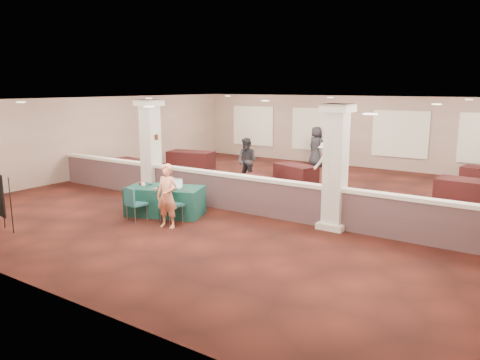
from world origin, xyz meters
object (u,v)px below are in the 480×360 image
Objects in this scene: woman at (167,196)px; far_table_front_left at (130,169)px; attendee_b at (326,165)px; conf_chair_side at (134,201)px; far_table_front_center at (257,187)px; attendee_a at (247,161)px; near_table at (165,201)px; far_table_front_right at (471,193)px; far_table_back_center at (296,174)px; far_table_back_left at (191,160)px; attendee_d at (316,147)px; conf_chair_main at (168,201)px.

woman is 0.93× the size of far_table_front_left.
conf_chair_side is at bearing -96.57° from attendee_b.
far_table_front_center is 0.97× the size of attendee_a.
near_table is 9.29m from far_table_front_right.
far_table_front_right is 1.18× the size of far_table_back_center.
far_table_front_center is at bearing -28.76° from far_table_back_left.
attendee_a is (3.74, -1.16, 0.46)m from far_table_back_left.
far_table_front_right is 8.13m from attendee_d.
conf_chair_main is 1.01m from conf_chair_side.
woman is at bearing -37.64° from conf_chair_main.
far_table_front_left is at bearing 77.08° from attendee_d.
attendee_b is (1.62, 6.59, 0.23)m from conf_chair_main.
conf_chair_main is at bearing -134.27° from far_table_front_right.
far_table_front_right is 1.18× the size of attendee_b.
near_table reaches higher than far_table_front_center.
woman is 0.92× the size of attendee_d.
attendee_b reaches higher than far_table_front_left.
far_table_back_left is 1.17× the size of attendee_b.
attendee_d is at bearing 69.57° from near_table.
far_table_back_left is at bearing 118.22° from woman.
far_table_back_center is (0.07, 7.07, -0.50)m from woman.
conf_chair_side is 5.99m from attendee_a.
attendee_a is at bearing 131.63° from far_table_front_center.
attendee_a is at bearing 113.92° from conf_chair_main.
attendee_d reaches higher than attendee_a.
far_table_front_center is at bearing 81.82° from conf_chair_side.
attendee_b is at bearing 65.36° from far_table_front_center.
attendee_d is (5.03, 6.70, 0.55)m from far_table_front_left.
conf_chair_main is at bearing -95.61° from far_table_front_center.
far_table_front_center is at bearing 96.66° from conf_chair_main.
conf_chair_side reaches higher than far_table_front_right.
far_table_back_left is at bearing 160.12° from attendee_a.
far_table_front_left is 6.63m from far_table_back_center.
conf_chair_main is 0.61× the size of far_table_back_center.
far_table_front_right reaches higher than far_table_front_left.
attendee_d is (-7.06, 4.00, 0.51)m from far_table_front_right.
near_table is 1.07× the size of far_table_back_left.
conf_chair_side is 1.21m from woman.
conf_chair_side is 10.13m from far_table_front_right.
attendee_d reaches higher than far_table_back_left.
far_table_front_left reaches higher than far_table_back_center.
far_table_front_right is (7.38, 6.94, -0.15)m from conf_chair_side.
far_table_back_left is 6.54m from attendee_b.
far_table_back_left is at bearing -168.02° from attendee_b.
far_table_front_center is 0.92× the size of attendee_d.
attendee_b is at bearing 78.93° from conf_chair_side.
far_table_front_center is 2.90m from far_table_back_center.
attendee_d reaches higher than conf_chair_main.
conf_chair_main reaches higher than conf_chair_side.
far_table_front_left is at bearing -145.93° from attendee_b.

